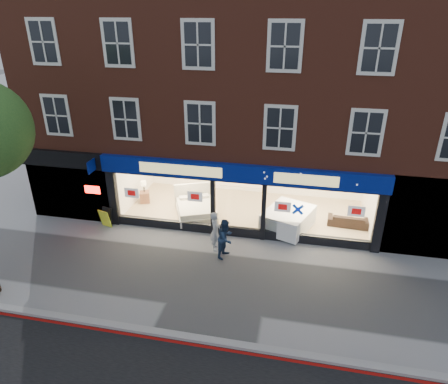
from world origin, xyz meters
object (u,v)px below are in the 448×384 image
(display_bed, at_px, (196,208))
(mattress_stack, at_px, (288,219))
(a_board, at_px, (106,218))
(pedestrian_grey, at_px, (215,231))
(pedestrian_blue, at_px, (226,238))
(sofa, at_px, (348,220))

(display_bed, height_order, mattress_stack, display_bed)
(a_board, bearing_deg, mattress_stack, 25.51)
(display_bed, bearing_deg, mattress_stack, -27.58)
(pedestrian_grey, xyz_separation_m, pedestrian_blue, (0.49, -0.40, -0.02))
(display_bed, relative_size, sofa, 1.49)
(mattress_stack, relative_size, a_board, 3.13)
(sofa, xyz_separation_m, pedestrian_grey, (-5.30, -2.85, 0.46))
(display_bed, relative_size, mattress_stack, 0.99)
(pedestrian_blue, bearing_deg, sofa, -37.47)
(sofa, xyz_separation_m, a_board, (-10.39, -2.05, 0.07))
(a_board, bearing_deg, display_bed, 40.16)
(mattress_stack, distance_m, sofa, 2.69)
(display_bed, height_order, sofa, display_bed)
(sofa, distance_m, pedestrian_blue, 5.81)
(pedestrian_grey, bearing_deg, pedestrian_blue, -134.42)
(sofa, bearing_deg, display_bed, 7.62)
(mattress_stack, height_order, sofa, mattress_stack)
(display_bed, distance_m, sofa, 6.78)
(mattress_stack, bearing_deg, a_board, -170.56)
(sofa, xyz_separation_m, pedestrian_blue, (-4.80, -3.24, 0.44))
(mattress_stack, distance_m, pedestrian_grey, 3.45)
(mattress_stack, xyz_separation_m, a_board, (-7.82, -1.30, -0.11))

